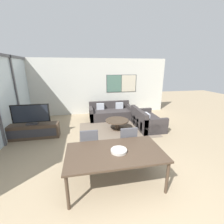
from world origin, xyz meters
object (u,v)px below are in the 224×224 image
Objects in this scene: tv_console at (34,131)px; fruit_bowl at (119,150)px; dining_chair_left at (89,145)px; coffee_table at (117,122)px; sofa_side at (146,121)px; television at (31,115)px; dining_chair_centre at (127,142)px; dining_table at (115,154)px; sofa_main at (110,113)px.

tv_console is 3.59m from fruit_bowl.
fruit_bowl is at bearing -55.24° from dining_chair_left.
coffee_table is 0.95× the size of dining_chair_left.
television is at bearing 92.19° from sofa_side.
coffee_table is at bearing 90.29° from sofa_side.
sofa_side is 1.65× the size of dining_chair_left.
dining_chair_centre reaches higher than sofa_side.
dining_chair_left is 0.97m from dining_chair_centre.
dining_table is 0.89m from dining_chair_centre.
dining_chair_centre is (-1.39, -2.02, 0.25)m from sofa_side.
sofa_main is 1.27× the size of sofa_side.
tv_console is 3.38m from dining_chair_centre.
sofa_side is at bearing 55.39° from dining_chair_centre.
tv_console is 1.42× the size of television.
tv_console is at bearing -152.25° from sofa_main.
fruit_bowl is at bearing -98.19° from sofa_main.
sofa_side is at bearing 57.02° from fruit_bowl.
dining_table is 0.93m from dining_chair_left.
tv_console is at bearing 135.43° from dining_chair_left.
television is 1.26× the size of dining_chair_centre.
coffee_table is 0.95× the size of dining_chair_centre.
dining_chair_left is at bearing -44.58° from television.
television is 3.65× the size of fruit_bowl.
sofa_side is 0.80× the size of dining_table.
television is 1.32× the size of coffee_table.
sofa_main is 6.08× the size of fruit_bowl.
television reaches higher than dining_table.
coffee_table is at bearing -90.00° from sofa_main.
fruit_bowl is (2.40, -2.62, 0.51)m from tv_console.
dining_chair_left is (1.84, -1.81, 0.26)m from tv_console.
fruit_bowl is at bearing -21.95° from dining_table.
television is 0.76× the size of sofa_side.
television reaches higher than tv_console.
sofa_main is at bearing 71.09° from dining_chair_left.
sofa_main reaches higher than tv_console.
sofa_main is 2.20× the size of coffee_table.
dining_table is at bearing -99.24° from sofa_main.
sofa_main is 3.59m from dining_chair_left.
dining_table is 2.06× the size of dining_chair_left.
television reaches higher than dining_chair_centre.
fruit_bowl is (-0.41, -0.76, 0.25)m from dining_chair_centre.
television is 3.06m from coffee_table.
tv_console is 4.20m from sofa_side.
television is at bearing 131.93° from dining_table.
television is 3.38m from dining_chair_centre.
tv_console is 1.78× the size of dining_chair_left.
fruit_bowl is (0.56, -0.80, 0.25)m from dining_chair_left.
dining_table is (2.32, -2.59, 0.42)m from tv_console.
dining_table is at bearing -48.06° from tv_console.
dining_chair_left is 1.01m from fruit_bowl.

